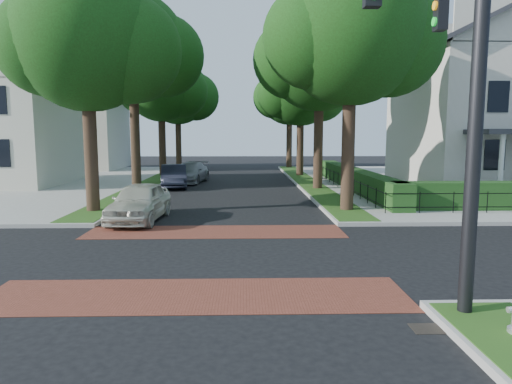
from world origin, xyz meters
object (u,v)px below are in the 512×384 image
(traffic_signal, at_px, (462,61))
(parked_car_rear, at_px, (190,173))
(parked_car_middle, at_px, (174,176))
(parked_car_front, at_px, (139,202))

(traffic_signal, relative_size, parked_car_rear, 1.62)
(parked_car_rear, bearing_deg, parked_car_middle, -94.52)
(traffic_signal, relative_size, parked_car_front, 1.79)
(parked_car_front, height_order, parked_car_rear, parked_car_front)
(traffic_signal, height_order, parked_car_front, traffic_signal)
(parked_car_middle, height_order, parked_car_rear, parked_car_middle)
(parked_car_middle, bearing_deg, parked_car_rear, 68.47)
(parked_car_front, xyz_separation_m, parked_car_middle, (-0.40, 11.49, -0.02))
(parked_car_front, bearing_deg, traffic_signal, -47.24)
(traffic_signal, xyz_separation_m, parked_car_middle, (-8.42, 21.27, -3.97))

